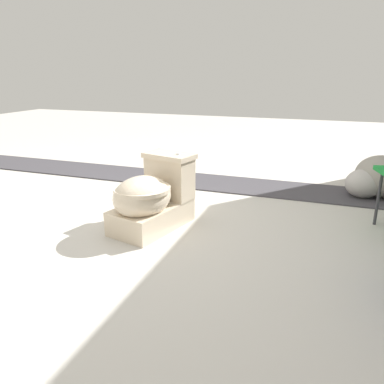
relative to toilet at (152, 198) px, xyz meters
The scene contains 5 objects.
ground_plane 0.23m from the toilet, ahead, with size 14.00×14.00×0.00m, color beige.
gravel_strip 1.34m from the toilet, 157.95° to the left, with size 0.56×8.00×0.01m, color #423F44.
toilet is the anchor object (origin of this frame).
boulder_near 2.09m from the toilet, 129.24° to the left, with size 0.47×0.41×0.37m, color gray.
boulder_far 1.93m from the toilet, 130.16° to the left, with size 0.33×0.29×0.26m, color #B7B2AD.
Camera 1 is at (2.18, 1.10, 1.07)m, focal length 35.00 mm.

